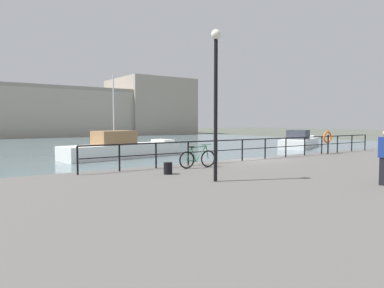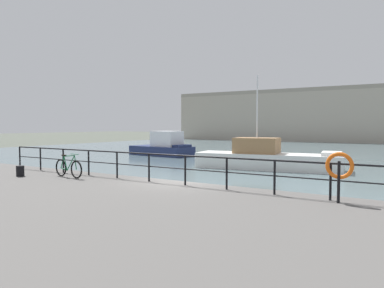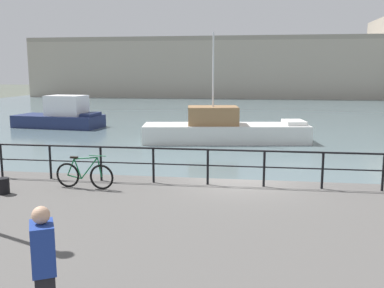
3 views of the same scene
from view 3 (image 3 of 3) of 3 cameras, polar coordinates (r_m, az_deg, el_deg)
name	(u,v)px [view 3 (image 3 of 3)]	position (r m, az deg, el deg)	size (l,w,h in m)	color
ground_plane	(240,207)	(13.68, 6.35, -8.40)	(240.00, 240.00, 0.00)	#4C5147
water_basin	(249,114)	(43.41, 7.64, 3.96)	(80.00, 60.00, 0.01)	slate
harbor_building	(296,67)	(75.87, 13.65, 9.95)	(73.80, 17.04, 12.90)	#A89E8E
moored_green_narrowboat	(224,130)	(25.87, 4.29, 1.92)	(10.10, 4.03, 6.48)	white
moored_white_yacht	(62,116)	(34.17, -16.96, 3.59)	(6.88, 3.55, 2.44)	navy
quay_railing	(264,162)	(12.53, 9.60, -2.34)	(19.74, 0.07, 1.08)	black
parked_bicycle	(84,175)	(12.62, -14.13, -4.03)	(1.77, 0.21, 0.98)	black
mooring_bollard	(3,186)	(12.83, -23.80, -5.13)	(0.32, 0.32, 0.44)	black
standing_person	(44,270)	(5.85, -19.06, -15.59)	(0.46, 0.52, 1.69)	black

